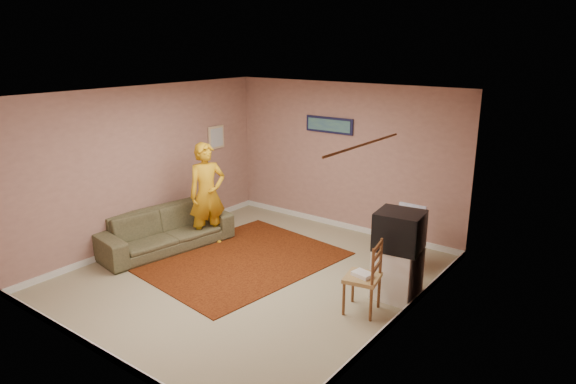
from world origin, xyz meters
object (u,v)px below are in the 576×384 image
Objects in this scene: crt_tv at (399,231)px; chair_a at (406,234)px; sofa at (165,230)px; tv_cabinet at (397,273)px; chair_b at (363,269)px; person at (207,194)px.

crt_tv is 1.30× the size of chair_a.
crt_tv is at bearing -69.44° from sofa.
chair_a is (-0.29, 0.90, 0.21)m from tv_cabinet.
crt_tv reaches higher than chair_b.
person reaches higher than sofa.
tv_cabinet is at bearing -0.00° from crt_tv.
chair_a reaches higher than tv_cabinet.
tv_cabinet is 1.35× the size of chair_b.
crt_tv reaches higher than chair_a.
tv_cabinet is 0.97m from chair_a.
person reaches higher than tv_cabinet.
tv_cabinet is 0.59m from crt_tv.
person is (0.40, 0.59, 0.53)m from sofa.
sofa is at bearing -150.33° from chair_a.
person is at bearing -24.02° from sofa.
chair_b is (-0.18, -0.59, -0.36)m from crt_tv.
chair_b reaches higher than sofa.
crt_tv is at bearing 151.14° from chair_b.
chair_b is at bearing -74.71° from person.
chair_a is 0.23× the size of sofa.
chair_a is 0.97× the size of chair_b.
chair_a is 3.81m from sofa.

